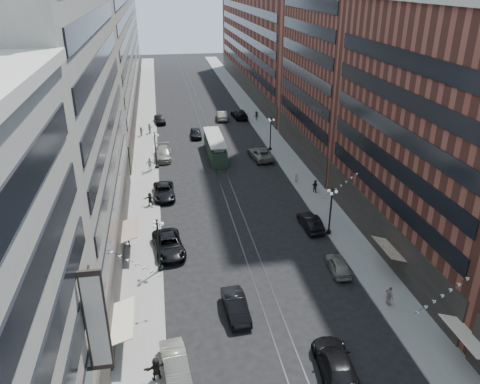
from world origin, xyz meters
TOP-DOWN VIEW (x-y plane):
  - ground at (0.00, 60.00)m, footprint 220.00×220.00m
  - sidewalk_west at (-11.00, 70.00)m, footprint 4.00×180.00m
  - sidewalk_east at (11.00, 70.00)m, footprint 4.00×180.00m
  - rail_west at (-0.70, 70.00)m, footprint 0.12×180.00m
  - rail_east at (0.70, 70.00)m, footprint 0.12×180.00m
  - building_west_mid at (-17.00, 33.00)m, footprint 8.00×36.00m
  - building_west_far at (-17.00, 96.00)m, footprint 8.00×90.00m
  - building_east_mid at (17.00, 28.00)m, footprint 8.00×30.00m
  - building_east_tower at (17.00, 56.00)m, footprint 8.00×26.00m
  - building_east_far at (17.00, 105.00)m, footprint 8.00×72.00m
  - lamppost_sw_far at (-9.20, 28.00)m, footprint 1.03×1.14m
  - lamppost_sw_mid at (-9.20, 55.00)m, footprint 1.03×1.14m
  - lamppost_se_far at (9.20, 32.00)m, footprint 1.03×1.14m
  - lamppost_se_mid at (9.20, 60.00)m, footprint 1.03×1.14m
  - streetcar at (0.00, 58.97)m, footprint 2.52×11.40m
  - car_1 at (-8.40, 14.76)m, footprint 2.25×5.08m
  - car_2 at (-8.27, 31.39)m, footprint 3.59×6.49m
  - car_4 at (7.63, 24.99)m, footprint 2.04×4.37m
  - car_5 at (-3.10, 20.49)m, footprint 1.99×5.04m
  - car_6 at (2.83, 12.92)m, footprint 2.98×6.23m
  - pedestrian_2 at (-12.50, 32.97)m, footprint 1.04×0.82m
  - pedestrian_4 at (10.02, 19.28)m, footprint 0.63×1.15m
  - car_7 at (-8.40, 44.90)m, footprint 2.77×5.79m
  - car_8 at (-8.17, 59.13)m, footprint 2.62×6.21m
  - car_9 at (-8.35, 79.08)m, footprint 2.47×5.00m
  - car_10 at (7.62, 33.67)m, footprint 1.91×4.91m
  - car_11 at (6.80, 56.42)m, footprint 3.51×6.47m
  - car_12 at (7.56, 80.08)m, footprint 2.94×6.19m
  - car_13 at (-2.20, 68.99)m, footprint 1.98×4.68m
  - car_14 at (3.94, 79.56)m, footprint 2.20×5.46m
  - pedestrian_5 at (-10.15, 42.40)m, footprint 1.64×0.90m
  - pedestrian_6 at (-10.16, 54.11)m, footprint 1.15×0.58m
  - pedestrian_7 at (11.13, 42.77)m, footprint 0.88×0.91m
  - pedestrian_8 at (9.50, 45.90)m, footprint 0.64×0.49m
  - pedestrian_9 at (10.50, 77.20)m, footprint 1.22×0.62m
  - pedestrian_extra_0 at (-10.20, 72.43)m, footprint 1.22×1.68m
  - pedestrian_extra_1 at (-11.69, 71.18)m, footprint 1.03×1.57m
  - pedestrian_extra_2 at (-9.74, 14.45)m, footprint 1.75×0.91m

SIDE VIEW (x-z plane):
  - ground at x=0.00m, z-range 0.00..0.00m
  - rail_west at x=-0.70m, z-range 0.00..0.02m
  - rail_east at x=0.70m, z-range 0.00..0.02m
  - sidewalk_west at x=-11.00m, z-range 0.00..0.15m
  - sidewalk_east at x=11.00m, z-range 0.00..0.15m
  - car_4 at x=7.63m, z-range 0.00..1.45m
  - car_13 at x=-2.20m, z-range 0.00..1.58m
  - car_7 at x=-8.40m, z-range 0.00..1.59m
  - car_10 at x=7.62m, z-range 0.00..1.60m
  - car_1 at x=-8.40m, z-range 0.00..1.62m
  - car_5 at x=-3.10m, z-range 0.00..1.63m
  - car_9 at x=-8.35m, z-range 0.00..1.64m
  - car_2 at x=-8.27m, z-range 0.00..1.72m
  - car_11 at x=6.80m, z-range 0.00..1.72m
  - car_12 at x=7.56m, z-range 0.00..1.74m
  - car_6 at x=2.83m, z-range 0.00..1.75m
  - car_14 at x=3.94m, z-range 0.00..1.76m
  - car_8 at x=-8.17m, z-range 0.00..1.79m
  - pedestrian_8 at x=9.50m, z-range 0.15..1.73m
  - pedestrian_extra_1 at x=-11.69m, z-range 0.15..1.79m
  - pedestrian_7 at x=11.13m, z-range 0.15..1.84m
  - pedestrian_5 at x=-10.15m, z-range 0.15..1.85m
  - pedestrian_extra_0 at x=-10.20m, z-range 0.15..1.94m
  - pedestrian_extra_2 at x=-9.74m, z-range 0.15..1.96m
  - pedestrian_9 at x=10.50m, z-range 0.15..1.96m
  - pedestrian_4 at x=10.02m, z-range 0.15..2.03m
  - pedestrian_2 at x=-12.50m, z-range 0.15..2.04m
  - pedestrian_6 at x=-10.16m, z-range 0.15..2.06m
  - streetcar at x=0.00m, z-range -0.12..3.03m
  - lamppost_sw_far at x=-9.20m, z-range 0.34..5.86m
  - lamppost_sw_mid at x=-9.20m, z-range 0.34..5.86m
  - lamppost_se_far at x=9.20m, z-range 0.34..5.86m
  - lamppost_se_mid at x=9.20m, z-range 0.34..5.86m
  - building_east_mid at x=17.00m, z-range 0.00..24.00m
  - building_east_far at x=17.00m, z-range 0.00..24.00m
  - building_west_far at x=-17.00m, z-range 0.00..26.00m
  - building_west_mid at x=-17.00m, z-range 0.00..28.00m
  - building_east_tower at x=17.00m, z-range 0.00..42.00m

